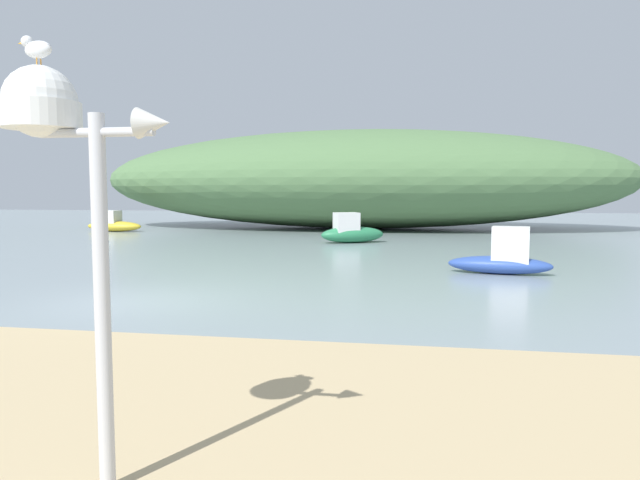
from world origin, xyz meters
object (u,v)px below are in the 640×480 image
(motorboat_by_sandbar, at_px, (113,224))
(motorboat_east_reach, at_px, (351,232))
(mast_structure, at_px, (56,137))
(motorboat_off_point, at_px, (503,258))
(seagull_on_radar, at_px, (37,48))

(motorboat_by_sandbar, bearing_deg, motorboat_east_reach, -19.26)
(mast_structure, height_order, motorboat_off_point, mast_structure)
(motorboat_by_sandbar, height_order, motorboat_east_reach, motorboat_east_reach)
(seagull_on_radar, distance_m, motorboat_east_reach, 24.26)
(motorboat_off_point, bearing_deg, seagull_on_radar, -110.51)
(motorboat_off_point, bearing_deg, mast_structure, -110.04)
(seagull_on_radar, bearing_deg, motorboat_off_point, 69.49)
(mast_structure, relative_size, seagull_on_radar, 10.35)
(motorboat_off_point, xyz_separation_m, motorboat_by_sandbar, (-21.70, 15.42, -0.02))
(motorboat_by_sandbar, bearing_deg, seagull_on_radar, -61.02)
(mast_structure, distance_m, motorboat_off_point, 15.28)
(mast_structure, bearing_deg, motorboat_off_point, 69.96)
(seagull_on_radar, distance_m, motorboat_by_sandbar, 33.98)
(mast_structure, height_order, motorboat_by_sandbar, mast_structure)
(mast_structure, relative_size, motorboat_by_sandbar, 0.85)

